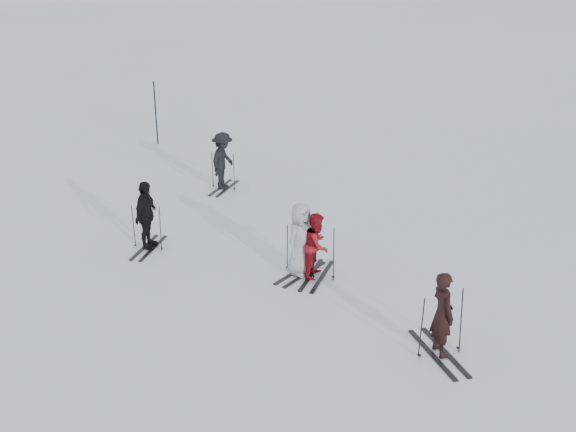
% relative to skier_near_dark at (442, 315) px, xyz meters
% --- Properties ---
extents(ground, '(120.00, 120.00, 0.00)m').
position_rel_skier_near_dark_xyz_m(ground, '(-2.62, 3.50, -0.83)').
color(ground, silver).
rests_on(ground, ground).
extents(skier_near_dark, '(0.54, 0.69, 1.67)m').
position_rel_skier_near_dark_xyz_m(skier_near_dark, '(0.00, 0.00, 0.00)').
color(skier_near_dark, black).
rests_on(skier_near_dark, ground).
extents(skier_red, '(0.80, 0.90, 1.51)m').
position_rel_skier_near_dark_xyz_m(skier_red, '(-2.02, 3.28, -0.08)').
color(skier_red, maroon).
rests_on(skier_red, ground).
extents(skier_grey, '(0.94, 0.98, 1.70)m').
position_rel_skier_near_dark_xyz_m(skier_grey, '(-2.39, 3.43, 0.01)').
color(skier_grey, '#9B9EA4').
rests_on(skier_grey, ground).
extents(skier_uphill_left, '(0.69, 1.09, 1.72)m').
position_rel_skier_near_dark_xyz_m(skier_uphill_left, '(-6.06, 5.00, 0.02)').
color(skier_uphill_left, black).
rests_on(skier_uphill_left, ground).
extents(skier_uphill_far, '(1.02, 1.27, 1.72)m').
position_rel_skier_near_dark_xyz_m(skier_uphill_far, '(-4.34, 9.22, 0.03)').
color(skier_uphill_far, black).
rests_on(skier_uphill_far, ground).
extents(skis_near_dark, '(2.02, 1.41, 1.33)m').
position_rel_skier_near_dark_xyz_m(skis_near_dark, '(0.00, 0.00, -0.17)').
color(skis_near_dark, black).
rests_on(skis_near_dark, ground).
extents(skis_red, '(1.97, 1.50, 1.28)m').
position_rel_skier_near_dark_xyz_m(skis_red, '(-2.02, 3.28, -0.20)').
color(skis_red, black).
rests_on(skis_red, ground).
extents(skis_grey, '(1.83, 1.73, 1.21)m').
position_rel_skier_near_dark_xyz_m(skis_grey, '(-2.39, 3.43, -0.23)').
color(skis_grey, black).
rests_on(skis_grey, ground).
extents(skis_uphill_left, '(1.77, 1.27, 1.16)m').
position_rel_skier_near_dark_xyz_m(skis_uphill_left, '(-6.06, 5.00, -0.25)').
color(skis_uphill_left, black).
rests_on(skis_uphill_left, ground).
extents(skis_uphill_far, '(1.79, 1.40, 1.16)m').
position_rel_skier_near_dark_xyz_m(skis_uphill_far, '(-4.34, 9.22, -0.26)').
color(skis_uphill_far, black).
rests_on(skis_uphill_far, ground).
extents(piste_marker, '(0.06, 0.06, 2.29)m').
position_rel_skier_near_dark_xyz_m(piste_marker, '(-6.90, 14.05, 0.31)').
color(piste_marker, black).
rests_on(piste_marker, ground).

